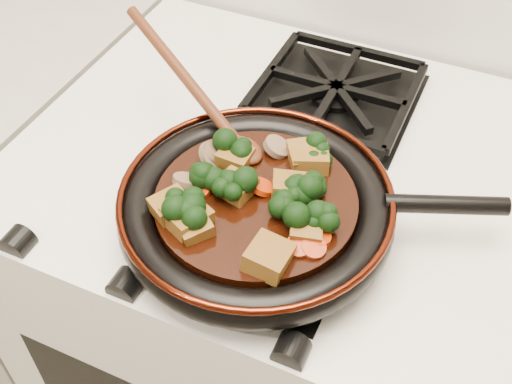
% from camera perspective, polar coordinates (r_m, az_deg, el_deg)
% --- Properties ---
extents(stove, '(0.76, 0.60, 0.90)m').
position_cam_1_polar(stove, '(1.23, 2.90, -12.51)').
color(stove, white).
rests_on(stove, ground).
extents(burner_grate_front, '(0.23, 0.23, 0.03)m').
position_cam_1_polar(burner_grate_front, '(0.77, 0.20, -2.73)').
color(burner_grate_front, black).
rests_on(burner_grate_front, stove).
extents(burner_grate_back, '(0.23, 0.23, 0.03)m').
position_cam_1_polar(burner_grate_back, '(0.97, 7.11, 8.79)').
color(burner_grate_back, black).
rests_on(burner_grate_back, stove).
extents(skillet, '(0.43, 0.32, 0.05)m').
position_cam_1_polar(skillet, '(0.75, 0.17, -1.38)').
color(skillet, black).
rests_on(skillet, burner_grate_front).
extents(braising_sauce, '(0.24, 0.24, 0.02)m').
position_cam_1_polar(braising_sauce, '(0.74, 0.00, -1.12)').
color(braising_sauce, black).
rests_on(braising_sauce, skillet).
extents(tofu_cube_0, '(0.05, 0.05, 0.03)m').
position_cam_1_polar(tofu_cube_0, '(0.67, 1.13, -5.80)').
color(tofu_cube_0, brown).
rests_on(tofu_cube_0, braising_sauce).
extents(tofu_cube_1, '(0.06, 0.06, 0.03)m').
position_cam_1_polar(tofu_cube_1, '(0.71, -6.17, -2.24)').
color(tofu_cube_1, brown).
rests_on(tofu_cube_1, braising_sauce).
extents(tofu_cube_2, '(0.04, 0.04, 0.02)m').
position_cam_1_polar(tofu_cube_2, '(0.77, -1.87, 3.07)').
color(tofu_cube_2, brown).
rests_on(tofu_cube_2, braising_sauce).
extents(tofu_cube_3, '(0.05, 0.05, 0.02)m').
position_cam_1_polar(tofu_cube_3, '(0.70, -5.52, -3.09)').
color(tofu_cube_3, brown).
rests_on(tofu_cube_3, braising_sauce).
extents(tofu_cube_4, '(0.06, 0.06, 0.03)m').
position_cam_1_polar(tofu_cube_4, '(0.78, 4.55, 3.18)').
color(tofu_cube_4, brown).
rests_on(tofu_cube_4, braising_sauce).
extents(tofu_cube_5, '(0.06, 0.06, 0.03)m').
position_cam_1_polar(tofu_cube_5, '(0.77, 4.84, 2.93)').
color(tofu_cube_5, brown).
rests_on(tofu_cube_5, braising_sauce).
extents(tofu_cube_6, '(0.05, 0.05, 0.03)m').
position_cam_1_polar(tofu_cube_6, '(0.74, -1.84, 0.48)').
color(tofu_cube_6, brown).
rests_on(tofu_cube_6, braising_sauce).
extents(tofu_cube_7, '(0.05, 0.05, 0.03)m').
position_cam_1_polar(tofu_cube_7, '(0.74, 3.09, 0.36)').
color(tofu_cube_7, brown).
rests_on(tofu_cube_7, braising_sauce).
extents(tofu_cube_8, '(0.05, 0.05, 0.03)m').
position_cam_1_polar(tofu_cube_8, '(0.72, -7.57, -1.27)').
color(tofu_cube_8, brown).
rests_on(tofu_cube_8, braising_sauce).
extents(tofu_cube_9, '(0.04, 0.04, 0.02)m').
position_cam_1_polar(tofu_cube_9, '(0.70, 4.45, -3.42)').
color(tofu_cube_9, brown).
rests_on(tofu_cube_9, braising_sauce).
extents(broccoli_floret_0, '(0.08, 0.08, 0.07)m').
position_cam_1_polar(broccoli_floret_0, '(0.72, -6.14, -1.14)').
color(broccoli_floret_0, black).
rests_on(broccoli_floret_0, braising_sauce).
extents(broccoli_floret_1, '(0.08, 0.08, 0.07)m').
position_cam_1_polar(broccoli_floret_1, '(0.74, 4.52, 0.25)').
color(broccoli_floret_1, black).
rests_on(broccoli_floret_1, braising_sauce).
extents(broccoli_floret_2, '(0.09, 0.09, 0.07)m').
position_cam_1_polar(broccoli_floret_2, '(0.71, 3.05, -1.86)').
color(broccoli_floret_2, black).
rests_on(broccoli_floret_2, braising_sauce).
extents(broccoli_floret_3, '(0.08, 0.09, 0.07)m').
position_cam_1_polar(broccoli_floret_3, '(0.78, 5.53, 3.36)').
color(broccoli_floret_3, black).
rests_on(broccoli_floret_3, braising_sauce).
extents(broccoli_floret_4, '(0.07, 0.08, 0.06)m').
position_cam_1_polar(broccoli_floret_4, '(0.75, -4.27, 1.60)').
color(broccoli_floret_4, black).
rests_on(broccoli_floret_4, braising_sauce).
extents(broccoli_floret_5, '(0.09, 0.09, 0.06)m').
position_cam_1_polar(broccoli_floret_5, '(0.73, 4.50, -0.28)').
color(broccoli_floret_5, black).
rests_on(broccoli_floret_5, braising_sauce).
extents(broccoli_floret_6, '(0.06, 0.07, 0.06)m').
position_cam_1_polar(broccoli_floret_6, '(0.70, 5.43, -2.54)').
color(broccoli_floret_6, black).
rests_on(broccoli_floret_6, braising_sauce).
extents(broccoli_floret_7, '(0.08, 0.08, 0.07)m').
position_cam_1_polar(broccoli_floret_7, '(0.70, -6.13, -2.36)').
color(broccoli_floret_7, black).
rests_on(broccoli_floret_7, braising_sauce).
extents(broccoli_floret_8, '(0.09, 0.09, 0.06)m').
position_cam_1_polar(broccoli_floret_8, '(0.73, -2.22, 0.44)').
color(broccoli_floret_8, black).
rests_on(broccoli_floret_8, braising_sauce).
extents(broccoli_floret_9, '(0.07, 0.07, 0.06)m').
position_cam_1_polar(broccoli_floret_9, '(0.78, -1.69, 4.07)').
color(broccoli_floret_9, black).
rests_on(broccoli_floret_9, braising_sauce).
extents(carrot_coin_0, '(0.03, 0.03, 0.01)m').
position_cam_1_polar(carrot_coin_0, '(0.79, 4.79, 3.36)').
color(carrot_coin_0, '#B52905').
rests_on(carrot_coin_0, braising_sauce).
extents(carrot_coin_1, '(0.03, 0.03, 0.02)m').
position_cam_1_polar(carrot_coin_1, '(0.74, -5.07, 0.29)').
color(carrot_coin_1, '#B52905').
rests_on(carrot_coin_1, braising_sauce).
extents(carrot_coin_2, '(0.03, 0.03, 0.01)m').
position_cam_1_polar(carrot_coin_2, '(0.69, 3.86, -4.79)').
color(carrot_coin_2, '#B52905').
rests_on(carrot_coin_2, braising_sauce).
extents(carrot_coin_3, '(0.03, 0.03, 0.02)m').
position_cam_1_polar(carrot_coin_3, '(0.69, 5.16, -4.96)').
color(carrot_coin_3, '#B52905').
rests_on(carrot_coin_3, braising_sauce).
extents(carrot_coin_4, '(0.03, 0.03, 0.02)m').
position_cam_1_polar(carrot_coin_4, '(0.74, 0.51, 0.47)').
color(carrot_coin_4, '#B52905').
rests_on(carrot_coin_4, braising_sauce).
extents(carrot_coin_5, '(0.03, 0.03, 0.01)m').
position_cam_1_polar(carrot_coin_5, '(0.70, 5.57, -4.03)').
color(carrot_coin_5, '#B52905').
rests_on(carrot_coin_5, braising_sauce).
extents(mushroom_slice_0, '(0.05, 0.05, 0.03)m').
position_cam_1_polar(mushroom_slice_0, '(0.78, -3.45, 3.52)').
color(mushroom_slice_0, brown).
rests_on(mushroom_slice_0, braising_sauce).
extents(mushroom_slice_1, '(0.04, 0.04, 0.03)m').
position_cam_1_polar(mushroom_slice_1, '(0.70, 5.73, -3.02)').
color(mushroom_slice_1, brown).
rests_on(mushroom_slice_1, braising_sauce).
extents(mushroom_slice_2, '(0.03, 0.04, 0.03)m').
position_cam_1_polar(mushroom_slice_2, '(0.78, -3.90, 3.30)').
color(mushroom_slice_2, brown).
rests_on(mushroom_slice_2, braising_sauce).
extents(mushroom_slice_3, '(0.05, 0.05, 0.02)m').
position_cam_1_polar(mushroom_slice_3, '(0.79, 1.89, 4.02)').
color(mushroom_slice_3, brown).
rests_on(mushroom_slice_3, braising_sauce).
extents(mushroom_slice_4, '(0.04, 0.04, 0.02)m').
position_cam_1_polar(mushroom_slice_4, '(0.75, -6.23, 1.03)').
color(mushroom_slice_4, brown).
rests_on(mushroom_slice_4, braising_sauce).
extents(wooden_spoon, '(0.16, 0.10, 0.26)m').
position_cam_1_polar(wooden_spoon, '(0.82, -4.30, 7.65)').
color(wooden_spoon, '#4E2310').
rests_on(wooden_spoon, braising_sauce).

